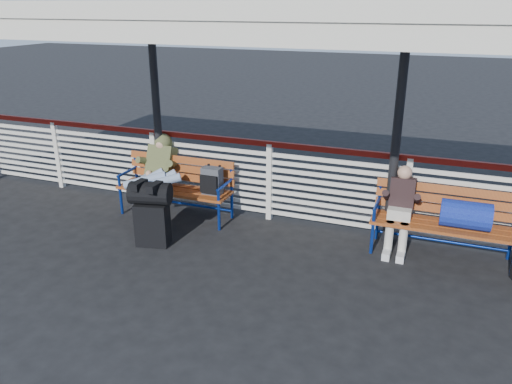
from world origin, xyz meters
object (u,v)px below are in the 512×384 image
at_px(bench_left, 185,181).
at_px(traveler_man, 155,176).
at_px(bench_right, 455,215).
at_px(companion_person, 400,208).
at_px(luggage_stack, 151,211).

distance_m(bench_left, traveler_man, 0.49).
height_order(bench_right, companion_person, companion_person).
distance_m(luggage_stack, companion_person, 3.33).
bearing_deg(bench_right, traveler_man, -174.82).
xyz_separation_m(luggage_stack, companion_person, (3.16, 1.06, 0.10)).
xyz_separation_m(luggage_stack, bench_left, (-0.04, 1.04, 0.08)).
bearing_deg(traveler_man, bench_left, 49.42).
bearing_deg(traveler_man, companion_person, 6.11).
relative_size(bench_right, traveler_man, 1.10).
height_order(bench_left, bench_right, same).
distance_m(luggage_stack, bench_left, 1.04).
relative_size(luggage_stack, companion_person, 0.80).
bearing_deg(bench_right, bench_left, -179.59).
bearing_deg(bench_left, luggage_stack, -87.57).
distance_m(traveler_man, companion_person, 3.52).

